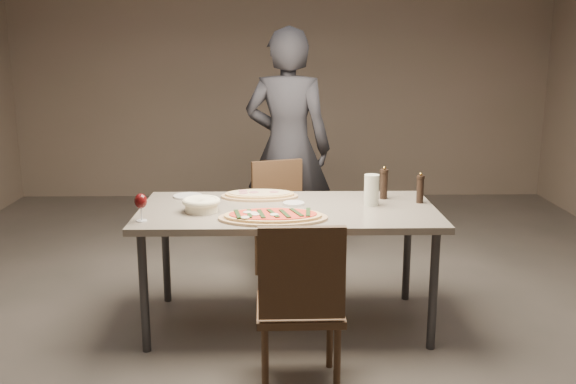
{
  "coord_description": "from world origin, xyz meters",
  "views": [
    {
      "loc": [
        -0.07,
        -3.78,
        1.72
      ],
      "look_at": [
        0.0,
        0.0,
        0.85
      ],
      "focal_mm": 40.0,
      "sensor_mm": 36.0,
      "label": 1
    }
  ],
  "objects_px": {
    "zucchini_pizza": "(273,216)",
    "pepper_mill_left": "(384,183)",
    "carafe": "(372,190)",
    "chair_near": "(300,299)",
    "diner": "(288,148)",
    "ham_pizza": "(260,195)",
    "bread_basket": "(201,204)",
    "chair_far": "(282,214)",
    "dining_table": "(288,217)"
  },
  "relations": [
    {
      "from": "zucchini_pizza",
      "to": "pepper_mill_left",
      "type": "xyz_separation_m",
      "value": [
        0.71,
        0.49,
        0.08
      ]
    },
    {
      "from": "carafe",
      "to": "chair_near",
      "type": "xyz_separation_m",
      "value": [
        -0.47,
        -0.9,
        -0.34
      ]
    },
    {
      "from": "zucchini_pizza",
      "to": "chair_near",
      "type": "height_order",
      "value": "chair_near"
    },
    {
      "from": "zucchini_pizza",
      "to": "diner",
      "type": "height_order",
      "value": "diner"
    },
    {
      "from": "zucchini_pizza",
      "to": "ham_pizza",
      "type": "bearing_deg",
      "value": 112.43
    },
    {
      "from": "ham_pizza",
      "to": "carafe",
      "type": "xyz_separation_m",
      "value": [
        0.7,
        -0.22,
        0.08
      ]
    },
    {
      "from": "zucchini_pizza",
      "to": "ham_pizza",
      "type": "height_order",
      "value": "zucchini_pizza"
    },
    {
      "from": "zucchini_pizza",
      "to": "carafe",
      "type": "bearing_deg",
      "value": 40.94
    },
    {
      "from": "bread_basket",
      "to": "chair_far",
      "type": "xyz_separation_m",
      "value": [
        0.49,
        0.92,
        -0.31
      ]
    },
    {
      "from": "carafe",
      "to": "chair_near",
      "type": "bearing_deg",
      "value": -117.57
    },
    {
      "from": "dining_table",
      "to": "chair_far",
      "type": "distance_m",
      "value": 0.86
    },
    {
      "from": "dining_table",
      "to": "chair_far",
      "type": "bearing_deg",
      "value": 92.01
    },
    {
      "from": "zucchini_pizza",
      "to": "chair_near",
      "type": "relative_size",
      "value": 0.69
    },
    {
      "from": "carafe",
      "to": "diner",
      "type": "relative_size",
      "value": 0.1
    },
    {
      "from": "dining_table",
      "to": "carafe",
      "type": "relative_size",
      "value": 9.38
    },
    {
      "from": "ham_pizza",
      "to": "chair_far",
      "type": "relative_size",
      "value": 0.57
    },
    {
      "from": "carafe",
      "to": "chair_far",
      "type": "distance_m",
      "value": 1.01
    },
    {
      "from": "pepper_mill_left",
      "to": "chair_near",
      "type": "relative_size",
      "value": 0.23
    },
    {
      "from": "bread_basket",
      "to": "chair_near",
      "type": "xyz_separation_m",
      "value": [
        0.56,
        -0.77,
        -0.29
      ]
    },
    {
      "from": "ham_pizza",
      "to": "bread_basket",
      "type": "distance_m",
      "value": 0.49
    },
    {
      "from": "zucchini_pizza",
      "to": "chair_far",
      "type": "relative_size",
      "value": 0.71
    },
    {
      "from": "carafe",
      "to": "chair_far",
      "type": "xyz_separation_m",
      "value": [
        -0.55,
        0.78,
        -0.35
      ]
    },
    {
      "from": "dining_table",
      "to": "chair_near",
      "type": "height_order",
      "value": "chair_near"
    },
    {
      "from": "pepper_mill_left",
      "to": "chair_near",
      "type": "xyz_separation_m",
      "value": [
        -0.58,
        -1.07,
        -0.34
      ]
    },
    {
      "from": "dining_table",
      "to": "chair_near",
      "type": "relative_size",
      "value": 1.99
    },
    {
      "from": "bread_basket",
      "to": "chair_near",
      "type": "bearing_deg",
      "value": -53.78
    },
    {
      "from": "zucchini_pizza",
      "to": "diner",
      "type": "xyz_separation_m",
      "value": [
        0.12,
        1.44,
        0.16
      ]
    },
    {
      "from": "diner",
      "to": "bread_basket",
      "type": "bearing_deg",
      "value": 79.08
    },
    {
      "from": "ham_pizza",
      "to": "bread_basket",
      "type": "relative_size",
      "value": 2.21
    },
    {
      "from": "ham_pizza",
      "to": "chair_far",
      "type": "height_order",
      "value": "chair_far"
    },
    {
      "from": "dining_table",
      "to": "zucchini_pizza",
      "type": "relative_size",
      "value": 2.88
    },
    {
      "from": "bread_basket",
      "to": "chair_near",
      "type": "height_order",
      "value": "chair_near"
    },
    {
      "from": "zucchini_pizza",
      "to": "pepper_mill_left",
      "type": "height_order",
      "value": "pepper_mill_left"
    },
    {
      "from": "ham_pizza",
      "to": "chair_near",
      "type": "bearing_deg",
      "value": -91.33
    },
    {
      "from": "zucchini_pizza",
      "to": "dining_table",
      "type": "bearing_deg",
      "value": 83.36
    },
    {
      "from": "zucchini_pizza",
      "to": "chair_near",
      "type": "xyz_separation_m",
      "value": [
        0.14,
        -0.59,
        -0.26
      ]
    },
    {
      "from": "zucchini_pizza",
      "to": "chair_far",
      "type": "bearing_deg",
      "value": 99.98
    },
    {
      "from": "bread_basket",
      "to": "pepper_mill_left",
      "type": "distance_m",
      "value": 1.18
    },
    {
      "from": "zucchini_pizza",
      "to": "diner",
      "type": "bearing_deg",
      "value": 98.73
    },
    {
      "from": "dining_table",
      "to": "carafe",
      "type": "distance_m",
      "value": 0.54
    },
    {
      "from": "dining_table",
      "to": "pepper_mill_left",
      "type": "xyz_separation_m",
      "value": [
        0.62,
        0.23,
        0.16
      ]
    },
    {
      "from": "dining_table",
      "to": "zucchini_pizza",
      "type": "height_order",
      "value": "zucchini_pizza"
    },
    {
      "from": "ham_pizza",
      "to": "diner",
      "type": "xyz_separation_m",
      "value": [
        0.2,
        0.91,
        0.16
      ]
    },
    {
      "from": "chair_near",
      "to": "pepper_mill_left",
      "type": "bearing_deg",
      "value": 60.73
    },
    {
      "from": "chair_far",
      "to": "diner",
      "type": "relative_size",
      "value": 0.47
    },
    {
      "from": "zucchini_pizza",
      "to": "chair_far",
      "type": "distance_m",
      "value": 1.13
    },
    {
      "from": "chair_far",
      "to": "dining_table",
      "type": "bearing_deg",
      "value": 72.32
    },
    {
      "from": "pepper_mill_left",
      "to": "ham_pizza",
      "type": "bearing_deg",
      "value": 176.5
    },
    {
      "from": "chair_near",
      "to": "diner",
      "type": "xyz_separation_m",
      "value": [
        -0.02,
        2.03,
        0.42
      ]
    },
    {
      "from": "ham_pizza",
      "to": "chair_far",
      "type": "xyz_separation_m",
      "value": [
        0.15,
        0.56,
        -0.27
      ]
    }
  ]
}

